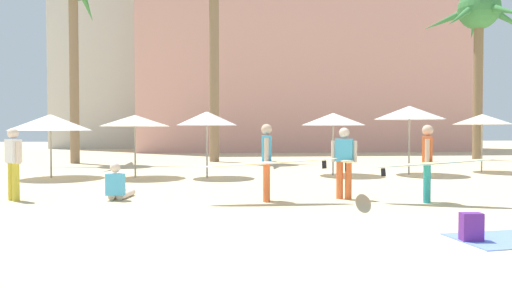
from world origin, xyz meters
The scene contains 14 objects.
hotel_pink centered at (6.23, 32.55, 8.87)m, with size 25.17×9.14×17.74m, color #DB9989.
palm_tree_far_left centered at (13.10, 19.17, 7.47)m, with size 5.41×5.63×9.16m.
cafe_umbrella_0 centered at (3.20, 11.77, 2.01)m, with size 2.28×2.28×2.23m.
cafe_umbrella_1 centered at (-1.30, 11.32, 2.01)m, with size 2.06×2.06×2.25m.
cafe_umbrella_2 centered at (-6.55, 11.72, 1.87)m, with size 2.67×2.67×2.15m.
cafe_umbrella_3 centered at (9.22, 12.39, 2.03)m, with size 2.16×2.16×2.23m.
cafe_umbrella_4 centered at (-3.73, 11.54, 1.93)m, with size 2.36×2.36×2.13m.
cafe_umbrella_8 centered at (6.00, 11.70, 2.25)m, with size 2.51×2.51×2.49m.
backpack centered at (2.60, 1.86, 0.20)m, with size 0.31×0.26×0.42m.
person_far_left centered at (-3.33, 6.55, 0.30)m, with size 0.54×1.03×0.88m.
person_mid_right centered at (0.09, 5.78, 0.94)m, with size 3.15×0.78×1.76m.
person_near_left centered at (1.94, 5.97, 0.91)m, with size 1.20×2.68×1.68m.
person_near_right centered at (3.64, 5.28, 0.93)m, with size 2.64×1.19×1.74m.
person_far_right centered at (-5.68, 6.60, 0.91)m, with size 0.50×0.49×1.67m.
Camera 1 is at (-1.17, -4.52, 1.63)m, focal length 32.58 mm.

